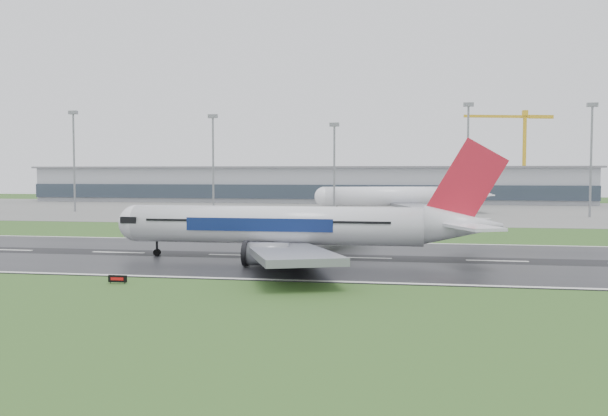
# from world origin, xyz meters

# --- Properties ---
(ground) EXTENTS (520.00, 520.00, 0.00)m
(ground) POSITION_xyz_m (0.00, 0.00, 0.00)
(ground) COLOR #2B511D
(ground) RESTS_ON ground
(runway) EXTENTS (400.00, 45.00, 0.10)m
(runway) POSITION_xyz_m (0.00, 0.00, 0.05)
(runway) COLOR black
(runway) RESTS_ON ground
(apron) EXTENTS (400.00, 130.00, 0.08)m
(apron) POSITION_xyz_m (0.00, 125.00, 0.04)
(apron) COLOR slate
(apron) RESTS_ON ground
(terminal) EXTENTS (240.00, 36.00, 15.00)m
(terminal) POSITION_xyz_m (0.00, 185.00, 7.50)
(terminal) COLOR gray
(terminal) RESTS_ON ground
(main_airliner) EXTENTS (58.85, 56.07, 17.29)m
(main_airliner) POSITION_xyz_m (31.07, -2.84, 8.74)
(main_airliner) COLOR silver
(main_airliner) RESTS_ON runway
(parked_airliner) EXTENTS (72.64, 69.82, 17.47)m
(parked_airliner) POSITION_xyz_m (44.12, 110.22, 8.82)
(parked_airliner) COLOR white
(parked_airliner) RESTS_ON apron
(tower_crane) EXTENTS (40.26, 13.36, 40.95)m
(tower_crane) POSITION_xyz_m (96.75, 200.00, 20.48)
(tower_crane) COLOR gold
(tower_crane) RESTS_ON ground
(runway_sign) EXTENTS (2.31, 0.48, 1.04)m
(runway_sign) POSITION_xyz_m (13.02, -27.09, 0.52)
(runway_sign) COLOR black
(runway_sign) RESTS_ON ground
(floodmast_1) EXTENTS (0.64, 0.64, 32.47)m
(floodmast_1) POSITION_xyz_m (-63.88, 100.00, 16.24)
(floodmast_1) COLOR gray
(floodmast_1) RESTS_ON ground
(floodmast_2) EXTENTS (0.64, 0.64, 30.55)m
(floodmast_2) POSITION_xyz_m (-15.61, 100.00, 15.27)
(floodmast_2) COLOR gray
(floodmast_2) RESTS_ON ground
(floodmast_3) EXTENTS (0.64, 0.64, 27.39)m
(floodmast_3) POSITION_xyz_m (23.55, 100.00, 13.70)
(floodmast_3) COLOR gray
(floodmast_3) RESTS_ON ground
(floodmast_4) EXTENTS (0.64, 0.64, 32.86)m
(floodmast_4) POSITION_xyz_m (63.90, 100.00, 16.43)
(floodmast_4) COLOR gray
(floodmast_4) RESTS_ON ground
(floodmast_5) EXTENTS (0.64, 0.64, 32.18)m
(floodmast_5) POSITION_xyz_m (98.84, 100.00, 16.09)
(floodmast_5) COLOR gray
(floodmast_5) RESTS_ON ground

